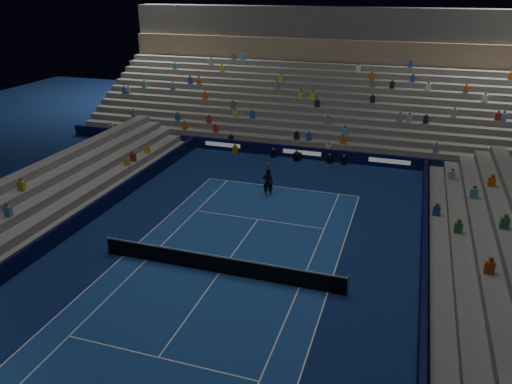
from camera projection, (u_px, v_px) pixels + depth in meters
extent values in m
plane|color=#0C1C48|center=(219.00, 273.00, 24.88)|extent=(90.00, 90.00, 0.00)
cube|color=navy|center=(219.00, 273.00, 24.87)|extent=(10.97, 23.77, 0.01)
cube|color=black|center=(302.00, 153.00, 40.90)|extent=(44.00, 0.25, 1.00)
cube|color=black|center=(423.00, 300.00, 21.94)|extent=(0.25, 37.00, 1.00)
cube|color=black|center=(56.00, 236.00, 27.42)|extent=(0.25, 37.00, 1.00)
cube|color=slate|center=(305.00, 152.00, 41.87)|extent=(44.00, 1.00, 0.50)
cube|color=slate|center=(308.00, 146.00, 42.65)|extent=(44.00, 1.00, 1.00)
cube|color=slate|center=(310.00, 140.00, 43.43)|extent=(44.00, 1.00, 1.50)
cube|color=slate|center=(313.00, 134.00, 44.21)|extent=(44.00, 1.00, 2.00)
cube|color=slate|center=(315.00, 128.00, 44.99)|extent=(44.00, 1.00, 2.50)
cube|color=slate|center=(317.00, 123.00, 45.77)|extent=(44.00, 1.00, 3.00)
cube|color=slate|center=(320.00, 117.00, 46.55)|extent=(44.00, 1.00, 3.50)
cube|color=slate|center=(322.00, 112.00, 47.33)|extent=(44.00, 1.00, 4.00)
cube|color=slate|center=(324.00, 108.00, 48.11)|extent=(44.00, 1.00, 4.50)
cube|color=slate|center=(326.00, 103.00, 48.88)|extent=(44.00, 1.00, 5.00)
cube|color=slate|center=(328.00, 98.00, 49.66)|extent=(44.00, 1.00, 5.50)
cube|color=slate|center=(330.00, 94.00, 50.44)|extent=(44.00, 1.00, 6.00)
cube|color=#846E51|center=(334.00, 51.00, 49.81)|extent=(44.00, 0.60, 2.20)
cube|color=#454442|center=(338.00, 23.00, 50.02)|extent=(44.00, 2.40, 3.00)
cube|color=#62625D|center=(441.00, 308.00, 21.82)|extent=(1.00, 37.00, 0.50)
cube|color=#62625D|center=(466.00, 307.00, 21.44)|extent=(1.00, 37.00, 1.00)
cube|color=#62625D|center=(493.00, 307.00, 21.06)|extent=(1.00, 37.00, 1.50)
cube|color=slate|center=(45.00, 238.00, 27.74)|extent=(1.00, 37.00, 0.50)
cube|color=slate|center=(29.00, 232.00, 27.92)|extent=(1.00, 37.00, 1.00)
cube|color=slate|center=(14.00, 225.00, 28.11)|extent=(1.00, 37.00, 1.50)
cylinder|color=#B2B2B7|center=(108.00, 244.00, 26.47)|extent=(0.10, 0.10, 1.10)
cylinder|color=#B2B2B7|center=(348.00, 286.00, 22.86)|extent=(0.10, 0.10, 1.10)
cube|color=black|center=(219.00, 265.00, 24.70)|extent=(12.80, 0.03, 0.90)
cube|color=white|center=(219.00, 257.00, 24.51)|extent=(12.80, 0.04, 0.08)
imported|color=black|center=(268.00, 182.00, 33.48)|extent=(0.80, 0.61, 1.98)
cube|color=black|center=(297.00, 157.00, 40.54)|extent=(0.65, 0.70, 0.62)
cylinder|color=black|center=(296.00, 156.00, 40.06)|extent=(0.29, 0.38, 0.16)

